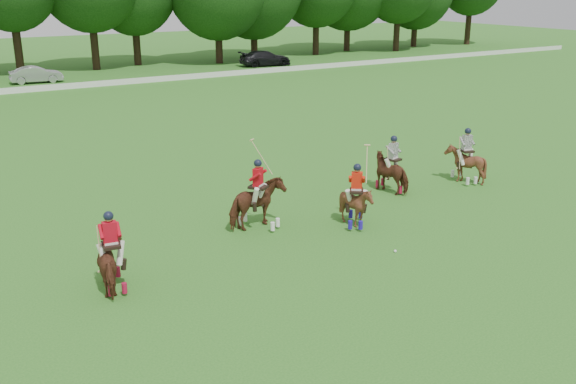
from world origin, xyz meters
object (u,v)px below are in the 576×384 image
polo_red_b (258,204)px  polo_red_c (356,204)px  polo_stripe_a (392,172)px  polo_stripe_b (465,163)px  car_mid (36,75)px  polo_ball (395,251)px  polo_red_a (113,262)px  car_right (265,58)px

polo_red_b → polo_red_c: (2.87, -1.49, -0.09)m
polo_stripe_a → polo_stripe_b: bearing=-10.6°
car_mid → polo_ball: size_ratio=44.95×
polo_red_a → polo_red_c: size_ratio=0.81×
polo_stripe_a → polo_stripe_b: (3.29, -0.62, 0.01)m
car_right → polo_red_a: 47.55m
car_mid → car_right: car_right is taller
polo_stripe_a → car_right: bearing=67.7°
car_mid → car_right: (21.17, 0.00, 0.06)m
polo_ball → polo_stripe_b: bearing=29.9°
car_right → polo_red_a: bearing=153.0°
car_mid → polo_stripe_b: bearing=-161.7°
polo_red_a → car_right: bearing=55.7°
car_right → polo_red_b: size_ratio=1.74×
polo_red_b → polo_stripe_a: bearing=6.9°
polo_red_b → polo_stripe_b: size_ratio=1.29×
polo_stripe_a → polo_ball: bearing=-129.0°
car_mid → polo_red_a: 39.69m
polo_red_a → polo_stripe_b: bearing=7.7°
car_right → polo_ball: 45.44m
car_mid → polo_stripe_b: 38.44m
car_right → polo_ball: size_ratio=55.93×
polo_red_c → polo_ball: 2.55m
polo_red_c → car_mid: bearing=93.9°
polo_red_c → polo_red_b: bearing=152.5°
polo_red_c → polo_stripe_a: bearing=33.2°
car_right → car_mid: bearing=97.2°
polo_red_c → polo_stripe_a: polo_red_c is taller
polo_red_a → polo_ball: polo_red_a is taller
car_mid → polo_red_b: (-0.20, -37.42, 0.18)m
polo_red_c → polo_ball: (-0.33, -2.43, -0.71)m
polo_stripe_b → polo_ball: polo_stripe_b is taller
polo_red_a → polo_stripe_a: bearing=12.7°
car_right → polo_red_c: bearing=161.8°
polo_stripe_b → polo_ball: size_ratio=24.85×
car_right → polo_red_a: (-26.78, -39.29, 0.04)m
polo_stripe_b → polo_red_c: bearing=-166.3°
polo_stripe_b → polo_red_b: bearing=-179.1°
polo_red_a → polo_ball: 8.23m
polo_red_b → polo_stripe_a: polo_red_b is taller
car_mid → polo_red_a: size_ratio=1.86×
polo_red_a → car_mid: bearing=81.9°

